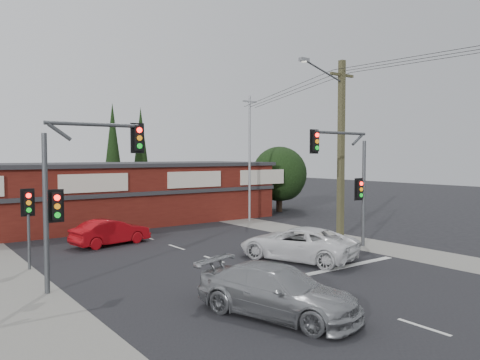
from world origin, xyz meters
TOP-DOWN VIEW (x-y plane):
  - ground at (0.00, 0.00)m, footprint 120.00×120.00m
  - road_strip at (0.00, 5.00)m, footprint 14.00×70.00m
  - verge_right at (8.50, 5.00)m, footprint 3.00×70.00m
  - stop_line at (3.50, -1.50)m, footprint 6.50×0.35m
  - white_suv at (3.00, 0.70)m, footprint 4.13×5.93m
  - silver_suv at (-2.61, -4.37)m, footprint 3.56×5.49m
  - red_sedan at (-2.47, 9.20)m, footprint 4.36×2.20m
  - lane_dashes at (0.00, 4.77)m, footprint 0.12×47.14m
  - shop_building at (-0.99, 16.99)m, footprint 27.30×8.40m
  - tree_cluster at (14.69, 15.44)m, footprint 5.90×5.10m
  - conifer_near at (3.50, 24.00)m, footprint 1.80×1.80m
  - conifer_far at (7.00, 26.00)m, footprint 1.80×1.80m
  - traffic_mast_left at (-6.43, 2.00)m, footprint 3.77×0.27m
  - traffic_mast_right at (6.86, 1.00)m, footprint 3.96×0.27m
  - pedestal_signal at (-7.20, 6.01)m, footprint 0.55×0.27m
  - utility_pole at (8.36, 2.99)m, footprint 4.38×0.59m
  - steel_pole at (9.00, 12.00)m, footprint 1.20×0.16m
  - power_lines at (8.47, -2.47)m, footprint 2.01×29.00m

SIDE VIEW (x-z plane):
  - ground at x=0.00m, z-range 0.00..0.00m
  - road_strip at x=0.00m, z-range 0.00..0.01m
  - verge_right at x=8.50m, z-range 0.00..0.02m
  - lane_dashes at x=0.00m, z-range 0.01..0.02m
  - stop_line at x=3.50m, z-range 0.01..0.02m
  - red_sedan at x=-2.47m, z-range 0.00..1.37m
  - silver_suv at x=-2.61m, z-range 0.00..1.48m
  - white_suv at x=3.00m, z-range 0.00..1.50m
  - shop_building at x=-0.99m, z-range 0.02..4.25m
  - pedestal_signal at x=-7.20m, z-range 0.72..4.09m
  - tree_cluster at x=14.69m, z-range 0.15..5.65m
  - traffic_mast_left at x=-6.43m, z-range 0.94..6.92m
  - traffic_mast_right at x=6.86m, z-range 0.96..6.93m
  - steel_pole at x=9.00m, z-range 0.20..9.20m
  - utility_pole at x=8.36m, z-range 0.40..10.40m
  - conifer_near at x=3.50m, z-range 0.85..10.10m
  - conifer_far at x=7.00m, z-range 0.85..10.10m
  - power_lines at x=8.47m, z-range 8.43..9.65m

